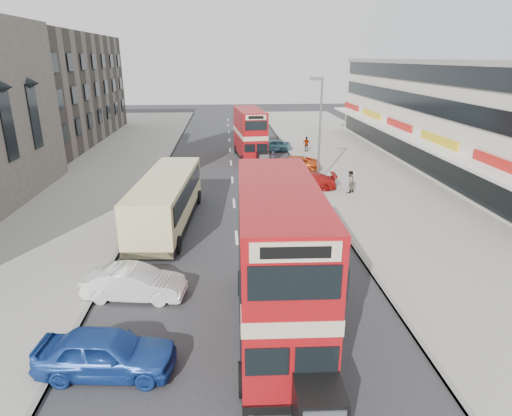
# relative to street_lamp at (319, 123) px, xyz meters

# --- Properties ---
(ground) EXTENTS (160.00, 160.00, 0.00)m
(ground) POSITION_rel_street_lamp_xyz_m (-6.52, -18.00, -4.78)
(ground) COLOR #28282B
(ground) RESTS_ON ground
(road_surface) EXTENTS (12.00, 90.00, 0.01)m
(road_surface) POSITION_rel_street_lamp_xyz_m (-6.52, 2.00, -4.78)
(road_surface) COLOR #28282B
(road_surface) RESTS_ON ground
(pavement_right) EXTENTS (12.00, 90.00, 0.15)m
(pavement_right) POSITION_rel_street_lamp_xyz_m (5.48, 2.00, -4.71)
(pavement_right) COLOR gray
(pavement_right) RESTS_ON ground
(pavement_left) EXTENTS (12.00, 90.00, 0.15)m
(pavement_left) POSITION_rel_street_lamp_xyz_m (-18.52, 2.00, -4.71)
(pavement_left) COLOR gray
(pavement_left) RESTS_ON ground
(kerb_left) EXTENTS (0.20, 90.00, 0.16)m
(kerb_left) POSITION_rel_street_lamp_xyz_m (-12.62, 2.00, -4.71)
(kerb_left) COLOR gray
(kerb_left) RESTS_ON ground
(kerb_right) EXTENTS (0.20, 90.00, 0.16)m
(kerb_right) POSITION_rel_street_lamp_xyz_m (-0.42, 2.00, -4.71)
(kerb_right) COLOR gray
(kerb_right) RESTS_ON ground
(brick_terrace) EXTENTS (14.00, 28.00, 12.00)m
(brick_terrace) POSITION_rel_street_lamp_xyz_m (-28.52, 20.00, 1.22)
(brick_terrace) COLOR #66594C
(brick_terrace) RESTS_ON ground
(commercial_row) EXTENTS (9.90, 46.20, 9.30)m
(commercial_row) POSITION_rel_street_lamp_xyz_m (13.42, 4.00, -0.09)
(commercial_row) COLOR beige
(commercial_row) RESTS_ON ground
(street_lamp) EXTENTS (1.00, 0.20, 8.12)m
(street_lamp) POSITION_rel_street_lamp_xyz_m (0.00, 0.00, 0.00)
(street_lamp) COLOR slate
(street_lamp) RESTS_ON ground
(bus_main) EXTENTS (2.89, 9.67, 5.29)m
(bus_main) POSITION_rel_street_lamp_xyz_m (-5.30, -18.78, -2.00)
(bus_main) COLOR black
(bus_main) RESTS_ON ground
(bus_second) EXTENTS (3.07, 8.41, 4.60)m
(bus_second) POSITION_rel_street_lamp_xyz_m (-4.61, 9.98, -2.37)
(bus_second) COLOR black
(bus_second) RESTS_ON ground
(coach) EXTENTS (3.41, 10.53, 2.75)m
(coach) POSITION_rel_street_lamp_xyz_m (-10.52, -7.75, -3.17)
(coach) COLOR black
(coach) RESTS_ON ground
(car_left_near) EXTENTS (4.49, 2.17, 1.48)m
(car_left_near) POSITION_rel_street_lamp_xyz_m (-10.90, -20.53, -4.05)
(car_left_near) COLOR navy
(car_left_near) RESTS_ON ground
(car_left_front) EXTENTS (4.28, 1.98, 1.36)m
(car_left_front) POSITION_rel_street_lamp_xyz_m (-10.89, -16.00, -4.11)
(car_left_front) COLOR white
(car_left_front) RESTS_ON ground
(car_right_a) EXTENTS (4.64, 2.14, 1.31)m
(car_right_a) POSITION_rel_street_lamp_xyz_m (-1.12, -1.29, -4.13)
(car_right_a) COLOR #A41210
(car_right_a) RESTS_ON ground
(car_right_b) EXTENTS (4.92, 2.46, 1.34)m
(car_right_b) POSITION_rel_street_lamp_xyz_m (-1.29, 4.36, -4.12)
(car_right_b) COLOR #C54413
(car_right_b) RESTS_ON ground
(car_right_c) EXTENTS (4.02, 2.05, 1.31)m
(car_right_c) POSITION_rel_street_lamp_xyz_m (-2.06, 12.88, -4.13)
(car_right_c) COLOR teal
(car_right_c) RESTS_ON ground
(pedestrian_near) EXTENTS (0.73, 0.69, 1.65)m
(pedestrian_near) POSITION_rel_street_lamp_xyz_m (1.86, -2.62, -3.81)
(pedestrian_near) COLOR gray
(pedestrian_near) RESTS_ON pavement_right
(pedestrian_far) EXTENTS (0.96, 0.59, 1.53)m
(pedestrian_far) POSITION_rel_street_lamp_xyz_m (1.39, 12.09, -3.87)
(pedestrian_far) COLOR gray
(pedestrian_far) RESTS_ON pavement_right
(cyclist) EXTENTS (0.75, 1.86, 2.00)m
(cyclist) POSITION_rel_street_lamp_xyz_m (-3.02, 3.51, -4.13)
(cyclist) COLOR gray
(cyclist) RESTS_ON ground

